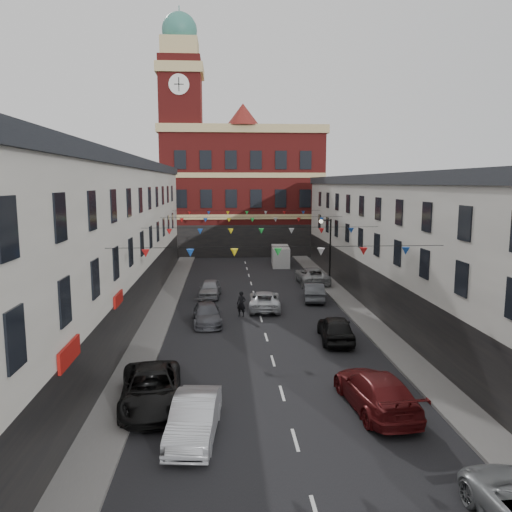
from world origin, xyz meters
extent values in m
plane|color=black|center=(0.00, 0.00, 0.00)|extent=(160.00, 160.00, 0.00)
cube|color=#605E5B|center=(-6.90, 2.00, 0.07)|extent=(1.80, 64.00, 0.15)
cube|color=#605E5B|center=(6.90, 2.00, 0.07)|extent=(1.80, 64.00, 0.15)
cube|color=beige|center=(-11.80, 1.00, 5.00)|extent=(8.00, 56.00, 10.00)
cube|color=black|center=(-11.80, 1.00, 10.35)|extent=(8.40, 56.00, 0.70)
cube|color=black|center=(-7.75, 1.00, 1.60)|extent=(0.12, 56.00, 3.20)
cube|color=silver|center=(11.80, 1.00, 4.50)|extent=(8.00, 56.00, 9.00)
cube|color=black|center=(11.80, 1.00, 9.35)|extent=(8.40, 56.00, 0.70)
cube|color=black|center=(7.75, 1.00, 1.60)|extent=(0.12, 56.00, 3.20)
cube|color=maroon|center=(0.00, 38.00, 7.50)|extent=(20.00, 12.00, 15.00)
cube|color=tan|center=(0.00, 38.00, 15.50)|extent=(20.60, 12.60, 1.00)
cone|color=maroon|center=(0.00, 33.00, 17.20)|extent=(4.00, 4.00, 2.60)
cube|color=maroon|center=(-7.50, 35.00, 12.00)|extent=(5.00, 5.00, 24.00)
cube|color=tan|center=(-7.50, 35.00, 22.50)|extent=(5.60, 5.60, 1.20)
cube|color=tan|center=(-7.50, 35.00, 24.60)|extent=(4.40, 4.40, 3.00)
sphere|color=#2A6A5E|center=(-7.50, 35.00, 27.20)|extent=(4.20, 4.20, 4.20)
cylinder|color=#2A6A5E|center=(-7.50, 35.00, 29.40)|extent=(0.12, 0.12, 1.20)
cylinder|color=white|center=(-7.50, 32.45, 20.50)|extent=(2.40, 0.12, 2.40)
cube|color=#294721|center=(-4.00, 62.00, 5.00)|extent=(40.00, 14.00, 10.00)
cylinder|color=black|center=(6.80, 14.00, 3.00)|extent=(0.14, 0.14, 6.00)
cylinder|color=black|center=(6.40, 14.00, 5.90)|extent=(0.90, 0.10, 0.10)
sphere|color=beige|center=(5.95, 14.00, 5.80)|extent=(0.36, 0.36, 0.36)
imported|color=#AFB1B7|center=(-3.60, -11.54, 0.74)|extent=(1.97, 4.59, 1.47)
imported|color=black|center=(-5.50, -8.88, 0.74)|extent=(3.09, 5.61, 1.49)
imported|color=#46484E|center=(-3.60, 3.16, 0.64)|extent=(2.12, 4.54, 1.28)
imported|color=gray|center=(-3.60, 10.85, 0.69)|extent=(1.91, 4.15, 1.38)
imported|color=#5B1213|center=(3.60, -9.77, 0.78)|extent=(2.68, 5.58, 1.57)
imported|color=black|center=(3.95, -1.00, 0.76)|extent=(2.14, 4.59, 1.52)
imported|color=#43464A|center=(4.52, 9.09, 0.71)|extent=(2.05, 4.46, 1.42)
imported|color=#9C9FA1|center=(5.50, 15.53, 0.76)|extent=(2.62, 5.53, 1.52)
imported|color=silver|center=(0.45, 6.67, 0.67)|extent=(2.59, 4.97, 1.34)
cube|color=silver|center=(3.80, 25.73, 1.06)|extent=(2.15, 4.91, 2.12)
imported|color=black|center=(-1.30, 4.75, 0.88)|extent=(0.75, 0.63, 1.77)
camera|label=1|loc=(-2.50, -28.53, 9.11)|focal=35.00mm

